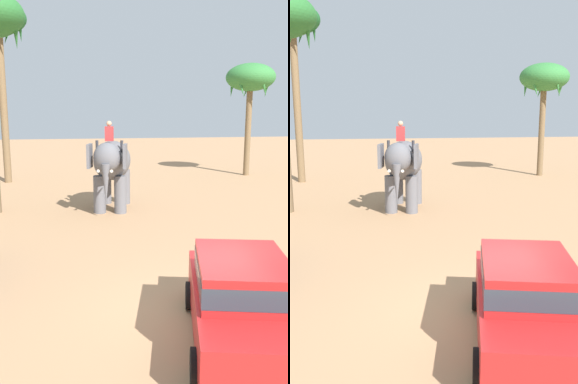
{
  "view_description": "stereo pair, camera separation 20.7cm",
  "coord_description": "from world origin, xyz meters",
  "views": [
    {
      "loc": [
        -2.61,
        -7.37,
        4.22
      ],
      "look_at": [
        -0.25,
        5.77,
        1.6
      ],
      "focal_mm": 38.01,
      "sensor_mm": 36.0,
      "label": 1
    },
    {
      "loc": [
        -2.41,
        -7.41,
        4.22
      ],
      "look_at": [
        -0.25,
        5.77,
        1.6
      ],
      "focal_mm": 38.01,
      "sensor_mm": 36.0,
      "label": 2
    }
  ],
  "objects": [
    {
      "name": "ground_plane",
      "position": [
        0.0,
        0.0,
        0.0
      ],
      "size": [
        120.0,
        120.0,
        0.0
      ],
      "primitive_type": "plane",
      "color": "tan"
    },
    {
      "name": "palm_tree_near_hut",
      "position": [
        -6.46,
        18.33,
        9.1
      ],
      "size": [
        3.2,
        3.2,
        10.43
      ],
      "color": "brown",
      "rests_on": "ground"
    },
    {
      "name": "palm_tree_behind_elephant",
      "position": [
        9.14,
        18.51,
        6.29
      ],
      "size": [
        3.2,
        3.2,
        7.38
      ],
      "color": "brown",
      "rests_on": "ground"
    },
    {
      "name": "elephant_with_mahout",
      "position": [
        -0.89,
        10.17,
        1.99
      ],
      "size": [
        2.32,
        4.01,
        3.88
      ],
      "color": "slate",
      "rests_on": "ground"
    },
    {
      "name": "car_sedan_foreground",
      "position": [
        0.33,
        -0.91,
        0.93
      ],
      "size": [
        2.66,
        4.39,
        1.7
      ],
      "color": "red",
      "rests_on": "ground"
    }
  ]
}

